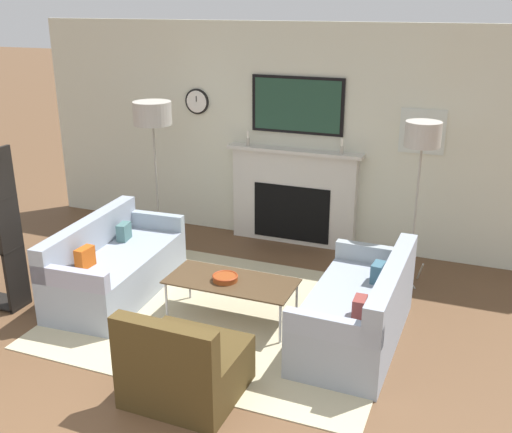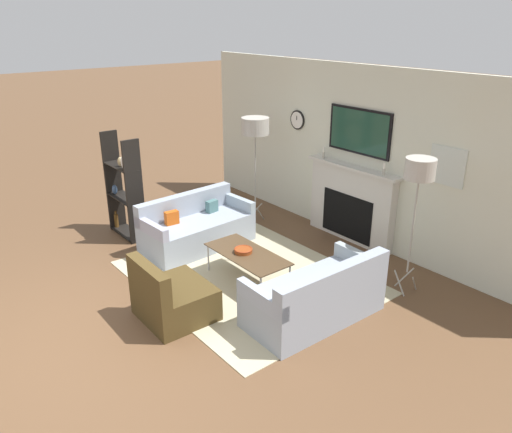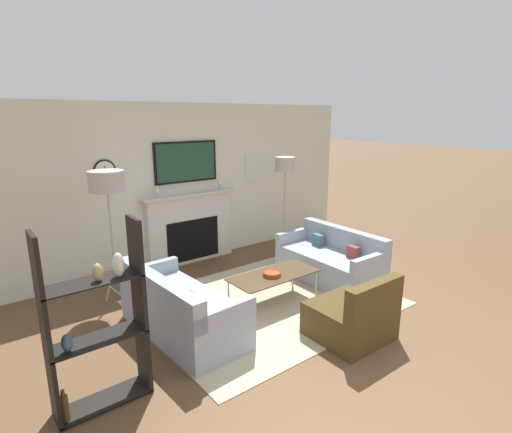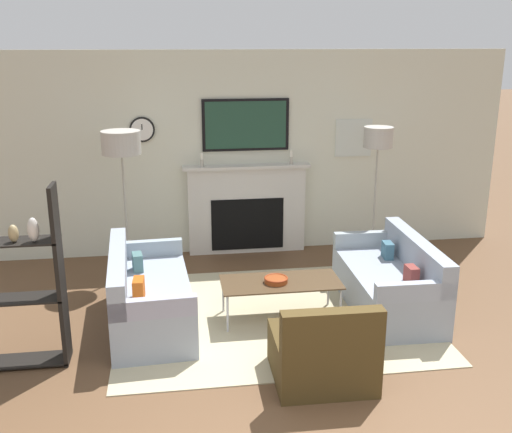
{
  "view_description": "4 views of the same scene",
  "coord_description": "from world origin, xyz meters",
  "px_view_note": "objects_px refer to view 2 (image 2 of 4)",
  "views": [
    {
      "loc": [
        2.17,
        -2.37,
        2.92
      ],
      "look_at": [
        0.11,
        2.88,
        0.88
      ],
      "focal_mm": 42.0,
      "sensor_mm": 36.0,
      "label": 1
    },
    {
      "loc": [
        4.78,
        -1.31,
        3.34
      ],
      "look_at": [
        -0.0,
        2.53,
        0.87
      ],
      "focal_mm": 35.0,
      "sensor_mm": 36.0,
      "label": 2
    },
    {
      "loc": [
        -3.2,
        -1.48,
        2.49
      ],
      "look_at": [
        0.33,
        3.04,
        1.04
      ],
      "focal_mm": 28.0,
      "sensor_mm": 36.0,
      "label": 3
    },
    {
      "loc": [
        -1.0,
        -3.32,
        2.82
      ],
      "look_at": [
        -0.11,
        2.79,
        0.99
      ],
      "focal_mm": 42.0,
      "sensor_mm": 36.0,
      "label": 4
    }
  ],
  "objects_px": {
    "decorative_bowl": "(243,250)",
    "floor_lamp_right": "(420,171)",
    "coffee_table": "(247,255)",
    "floor_lamp_left": "(255,127)",
    "couch_left": "(196,229)",
    "armchair": "(172,299)",
    "couch_right": "(316,298)",
    "shelf_unit": "(124,189)"
  },
  "relations": [
    {
      "from": "decorative_bowl",
      "to": "floor_lamp_left",
      "type": "height_order",
      "value": "floor_lamp_left"
    },
    {
      "from": "coffee_table",
      "to": "floor_lamp_left",
      "type": "distance_m",
      "value": 2.52
    },
    {
      "from": "armchair",
      "to": "shelf_unit",
      "type": "xyz_separation_m",
      "value": [
        -2.6,
        0.66,
        0.53
      ]
    },
    {
      "from": "decorative_bowl",
      "to": "coffee_table",
      "type": "bearing_deg",
      "value": 23.86
    },
    {
      "from": "couch_left",
      "to": "floor_lamp_right",
      "type": "bearing_deg",
      "value": 25.88
    },
    {
      "from": "shelf_unit",
      "to": "armchair",
      "type": "bearing_deg",
      "value": -14.2
    },
    {
      "from": "couch_right",
      "to": "armchair",
      "type": "bearing_deg",
      "value": -129.79
    },
    {
      "from": "couch_right",
      "to": "decorative_bowl",
      "type": "distance_m",
      "value": 1.29
    },
    {
      "from": "armchair",
      "to": "floor_lamp_left",
      "type": "xyz_separation_m",
      "value": [
        -1.78,
        2.68,
        1.39
      ]
    },
    {
      "from": "floor_lamp_right",
      "to": "floor_lamp_left",
      "type": "bearing_deg",
      "value": 180.0
    },
    {
      "from": "coffee_table",
      "to": "armchair",
      "type": "bearing_deg",
      "value": -83.54
    },
    {
      "from": "couch_left",
      "to": "shelf_unit",
      "type": "height_order",
      "value": "shelf_unit"
    },
    {
      "from": "armchair",
      "to": "couch_right",
      "type": "bearing_deg",
      "value": 50.21
    },
    {
      "from": "couch_right",
      "to": "floor_lamp_right",
      "type": "relative_size",
      "value": 0.93
    },
    {
      "from": "coffee_table",
      "to": "decorative_bowl",
      "type": "bearing_deg",
      "value": -156.14
    },
    {
      "from": "coffee_table",
      "to": "couch_left",
      "type": "bearing_deg",
      "value": 177.2
    },
    {
      "from": "decorative_bowl",
      "to": "floor_lamp_right",
      "type": "relative_size",
      "value": 0.14
    },
    {
      "from": "floor_lamp_right",
      "to": "shelf_unit",
      "type": "relative_size",
      "value": 1.08
    },
    {
      "from": "couch_right",
      "to": "decorative_bowl",
      "type": "height_order",
      "value": "couch_right"
    },
    {
      "from": "couch_right",
      "to": "floor_lamp_left",
      "type": "height_order",
      "value": "floor_lamp_left"
    },
    {
      "from": "decorative_bowl",
      "to": "floor_lamp_left",
      "type": "xyz_separation_m",
      "value": [
        -1.59,
        1.48,
        1.19
      ]
    },
    {
      "from": "floor_lamp_left",
      "to": "armchair",
      "type": "bearing_deg",
      "value": -56.43
    },
    {
      "from": "couch_left",
      "to": "couch_right",
      "type": "height_order",
      "value": "couch_left"
    },
    {
      "from": "armchair",
      "to": "floor_lamp_left",
      "type": "distance_m",
      "value": 3.5
    },
    {
      "from": "armchair",
      "to": "couch_left",
      "type": "bearing_deg",
      "value": 139.37
    },
    {
      "from": "floor_lamp_left",
      "to": "couch_right",
      "type": "bearing_deg",
      "value": -25.85
    },
    {
      "from": "coffee_table",
      "to": "floor_lamp_right",
      "type": "distance_m",
      "value": 2.42
    },
    {
      "from": "couch_right",
      "to": "floor_lamp_right",
      "type": "xyz_separation_m",
      "value": [
        0.27,
        1.39,
        1.33
      ]
    },
    {
      "from": "coffee_table",
      "to": "shelf_unit",
      "type": "distance_m",
      "value": 2.56
    },
    {
      "from": "couch_left",
      "to": "couch_right",
      "type": "xyz_separation_m",
      "value": [
        2.59,
        0.0,
        -0.0
      ]
    },
    {
      "from": "couch_left",
      "to": "coffee_table",
      "type": "height_order",
      "value": "couch_left"
    },
    {
      "from": "couch_left",
      "to": "armchair",
      "type": "height_order",
      "value": "couch_left"
    },
    {
      "from": "shelf_unit",
      "to": "couch_right",
      "type": "bearing_deg",
      "value": 9.81
    },
    {
      "from": "coffee_table",
      "to": "floor_lamp_right",
      "type": "xyz_separation_m",
      "value": [
        1.49,
        1.45,
        1.23
      ]
    },
    {
      "from": "decorative_bowl",
      "to": "floor_lamp_right",
      "type": "height_order",
      "value": "floor_lamp_right"
    },
    {
      "from": "decorative_bowl",
      "to": "floor_lamp_right",
      "type": "xyz_separation_m",
      "value": [
        1.54,
        1.48,
        1.17
      ]
    },
    {
      "from": "couch_left",
      "to": "armchair",
      "type": "distance_m",
      "value": 1.99
    },
    {
      "from": "armchair",
      "to": "decorative_bowl",
      "type": "distance_m",
      "value": 1.23
    },
    {
      "from": "couch_right",
      "to": "shelf_unit",
      "type": "bearing_deg",
      "value": -170.19
    },
    {
      "from": "armchair",
      "to": "decorative_bowl",
      "type": "height_order",
      "value": "armchair"
    },
    {
      "from": "floor_lamp_right",
      "to": "shelf_unit",
      "type": "bearing_deg",
      "value": -152.92
    },
    {
      "from": "couch_right",
      "to": "coffee_table",
      "type": "bearing_deg",
      "value": -176.77
    }
  ]
}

